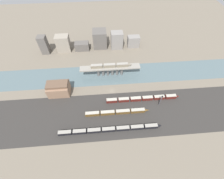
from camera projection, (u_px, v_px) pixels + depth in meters
ground_plane at (112, 91)px, 135.09m from camera, size 400.00×400.00×0.00m
railbed_yard at (114, 114)px, 120.08m from camera, size 280.00×42.00×0.01m
river_water at (110, 75)px, 148.05m from camera, size 320.00×27.20×0.01m
bridge at (110, 69)px, 142.20m from camera, size 56.65×7.06×10.12m
train_on_bridge at (111, 66)px, 138.90m from camera, size 38.58×3.09×3.51m
train_yard_near at (110, 129)px, 110.27m from camera, size 76.81×2.85×3.41m
train_yard_mid at (117, 112)px, 119.32m from camera, size 51.53×2.78×3.56m
train_yard_far at (143, 98)px, 127.63m from camera, size 63.25×2.93×3.64m
warehouse_building at (59, 88)px, 129.40m from camera, size 18.25×12.99×12.23m
signal_tower at (161, 101)px, 121.02m from camera, size 1.00×0.83×12.27m
city_block_far_left at (44, 45)px, 162.25m from camera, size 8.35×8.24×20.17m
city_block_left at (63, 43)px, 165.73m from camera, size 14.41×10.21×18.11m
city_block_center at (82, 46)px, 170.02m from camera, size 15.61×8.66×9.09m
city_block_right at (100, 39)px, 170.06m from camera, size 15.17×14.91×19.53m
city_block_far_right at (117, 40)px, 168.50m from camera, size 13.03×9.99×19.26m
city_block_tall at (133, 42)px, 172.52m from camera, size 13.31×8.22×12.90m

